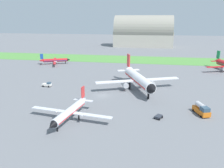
{
  "coord_description": "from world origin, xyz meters",
  "views": [
    {
      "loc": [
        16.76,
        -77.1,
        27.63
      ],
      "look_at": [
        2.62,
        5.34,
        3.0
      ],
      "focal_mm": 36.54,
      "sensor_mm": 36.0,
      "label": 1
    }
  ],
  "objects_px": {
    "airplane_foreground_turboprop": "(70,111)",
    "airplane_taxiing_turboprop": "(55,60)",
    "airplane_midfield_jet": "(138,79)",
    "fuel_truck_near_gate": "(202,109)",
    "pushback_tug_by_runway": "(47,84)",
    "baggage_cart_midfield": "(158,117)"
  },
  "relations": [
    {
      "from": "airplane_foreground_turboprop",
      "to": "pushback_tug_by_runway",
      "type": "relative_size",
      "value": 6.52
    },
    {
      "from": "fuel_truck_near_gate",
      "to": "pushback_tug_by_runway",
      "type": "bearing_deg",
      "value": -126.94
    },
    {
      "from": "airplane_taxiing_turboprop",
      "to": "pushback_tug_by_runway",
      "type": "distance_m",
      "value": 47.84
    },
    {
      "from": "airplane_midfield_jet",
      "to": "pushback_tug_by_runway",
      "type": "bearing_deg",
      "value": -108.56
    },
    {
      "from": "airplane_foreground_turboprop",
      "to": "baggage_cart_midfield",
      "type": "xyz_separation_m",
      "value": [
        24.19,
        5.09,
        -2.1
      ]
    },
    {
      "from": "airplane_taxiing_turboprop",
      "to": "pushback_tug_by_runway",
      "type": "xyz_separation_m",
      "value": [
        15.99,
        -45.06,
        -1.46
      ]
    },
    {
      "from": "airplane_foreground_turboprop",
      "to": "baggage_cart_midfield",
      "type": "distance_m",
      "value": 24.81
    },
    {
      "from": "airplane_midfield_jet",
      "to": "airplane_foreground_turboprop",
      "type": "relative_size",
      "value": 1.33
    },
    {
      "from": "airplane_midfield_jet",
      "to": "airplane_foreground_turboprop",
      "type": "bearing_deg",
      "value": -50.69
    },
    {
      "from": "airplane_foreground_turboprop",
      "to": "baggage_cart_midfield",
      "type": "bearing_deg",
      "value": 110.18
    },
    {
      "from": "airplane_midfield_jet",
      "to": "baggage_cart_midfield",
      "type": "height_order",
      "value": "airplane_midfield_jet"
    },
    {
      "from": "airplane_taxiing_turboprop",
      "to": "airplane_foreground_turboprop",
      "type": "bearing_deg",
      "value": -86.23
    },
    {
      "from": "airplane_midfield_jet",
      "to": "fuel_truck_near_gate",
      "type": "relative_size",
      "value": 4.66
    },
    {
      "from": "airplane_taxiing_turboprop",
      "to": "baggage_cart_midfield",
      "type": "bearing_deg",
      "value": -71.06
    },
    {
      "from": "fuel_truck_near_gate",
      "to": "airplane_taxiing_turboprop",
      "type": "bearing_deg",
      "value": -149.95
    },
    {
      "from": "airplane_midfield_jet",
      "to": "pushback_tug_by_runway",
      "type": "distance_m",
      "value": 37.37
    },
    {
      "from": "baggage_cart_midfield",
      "to": "pushback_tug_by_runway",
      "type": "height_order",
      "value": "pushback_tug_by_runway"
    },
    {
      "from": "airplane_foreground_turboprop",
      "to": "airplane_taxiing_turboprop",
      "type": "distance_m",
      "value": 82.26
    },
    {
      "from": "airplane_foreground_turboprop",
      "to": "pushback_tug_by_runway",
      "type": "height_order",
      "value": "airplane_foreground_turboprop"
    },
    {
      "from": "airplane_midfield_jet",
      "to": "airplane_foreground_turboprop",
      "type": "distance_m",
      "value": 35.54
    },
    {
      "from": "airplane_midfield_jet",
      "to": "airplane_taxiing_turboprop",
      "type": "xyz_separation_m",
      "value": [
        -53.11,
        42.49,
        -1.95
      ]
    },
    {
      "from": "airplane_foreground_turboprop",
      "to": "pushback_tug_by_runway",
      "type": "distance_m",
      "value": 35.26
    }
  ]
}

